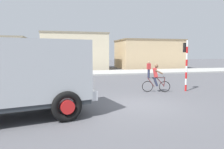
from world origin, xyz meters
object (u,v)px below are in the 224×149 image
at_px(pedestrian_near_kerb, 149,69).
at_px(cyclist, 156,78).
at_px(traffic_light_pole, 186,58).
at_px(truck_foreground, 15,74).
at_px(car_red_near, 52,72).

bearing_deg(pedestrian_near_kerb, cyclist, -109.88).
relative_size(traffic_light_pole, pedestrian_near_kerb, 1.98).
distance_m(cyclist, pedestrian_near_kerb, 7.03).
xyz_separation_m(truck_foreground, traffic_light_pole, (9.32, 3.49, 0.40)).
distance_m(truck_foreground, car_red_near, 10.16).
distance_m(car_red_near, pedestrian_near_kerb, 8.82).
relative_size(truck_foreground, cyclist, 3.38).
relative_size(truck_foreground, pedestrian_near_kerb, 3.59).
relative_size(cyclist, traffic_light_pole, 0.54).
bearing_deg(cyclist, traffic_light_pole, -2.22).
xyz_separation_m(cyclist, pedestrian_near_kerb, (2.39, 6.62, -0.02)).
bearing_deg(truck_foreground, traffic_light_pole, 20.55).
height_order(truck_foreground, traffic_light_pole, traffic_light_pole).
xyz_separation_m(truck_foreground, cyclist, (7.34, 3.57, -0.80)).
height_order(truck_foreground, car_red_near, truck_foreground).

